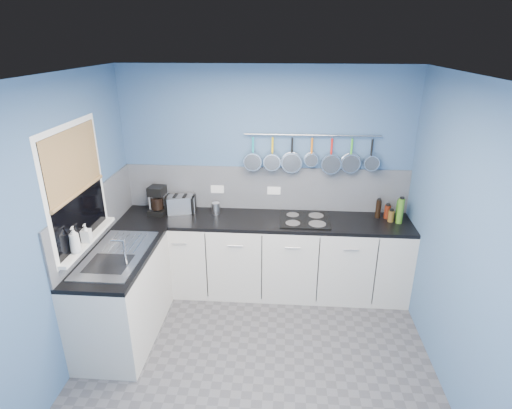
# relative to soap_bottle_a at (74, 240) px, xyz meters

# --- Properties ---
(floor) EXTENTS (3.20, 3.00, 0.02)m
(floor) POSITION_rel_soap_bottle_a_xyz_m (1.53, -0.05, -1.18)
(floor) COLOR #47474C
(floor) RESTS_ON ground
(ceiling) EXTENTS (3.20, 3.00, 0.02)m
(ceiling) POSITION_rel_soap_bottle_a_xyz_m (1.53, -0.05, 1.34)
(ceiling) COLOR white
(ceiling) RESTS_ON ground
(wall_back) EXTENTS (3.20, 0.02, 2.50)m
(wall_back) POSITION_rel_soap_bottle_a_xyz_m (1.53, 1.46, 0.08)
(wall_back) COLOR #3D5C85
(wall_back) RESTS_ON ground
(wall_front) EXTENTS (3.20, 0.02, 2.50)m
(wall_front) POSITION_rel_soap_bottle_a_xyz_m (1.53, -1.56, 0.08)
(wall_front) COLOR #3D5C85
(wall_front) RESTS_ON ground
(wall_left) EXTENTS (0.02, 3.00, 2.50)m
(wall_left) POSITION_rel_soap_bottle_a_xyz_m (-0.08, -0.05, 0.08)
(wall_left) COLOR #3D5C85
(wall_left) RESTS_ON ground
(wall_right) EXTENTS (0.02, 3.00, 2.50)m
(wall_right) POSITION_rel_soap_bottle_a_xyz_m (3.14, -0.05, 0.08)
(wall_right) COLOR #3D5C85
(wall_right) RESTS_ON ground
(backsplash_back) EXTENTS (3.20, 0.02, 0.50)m
(backsplash_back) POSITION_rel_soap_bottle_a_xyz_m (1.53, 1.44, -0.02)
(backsplash_back) COLOR gray
(backsplash_back) RESTS_ON wall_back
(backsplash_left) EXTENTS (0.02, 1.80, 0.50)m
(backsplash_left) POSITION_rel_soap_bottle_a_xyz_m (-0.06, 0.55, -0.02)
(backsplash_left) COLOR gray
(backsplash_left) RESTS_ON wall_left
(cabinet_run_back) EXTENTS (3.20, 0.60, 0.86)m
(cabinet_run_back) POSITION_rel_soap_bottle_a_xyz_m (1.53, 1.15, -0.74)
(cabinet_run_back) COLOR beige
(cabinet_run_back) RESTS_ON ground
(worktop_back) EXTENTS (3.20, 0.60, 0.04)m
(worktop_back) POSITION_rel_soap_bottle_a_xyz_m (1.53, 1.15, -0.29)
(worktop_back) COLOR black
(worktop_back) RESTS_ON cabinet_run_back
(cabinet_run_left) EXTENTS (0.60, 1.20, 0.86)m
(cabinet_run_left) POSITION_rel_soap_bottle_a_xyz_m (0.23, 0.25, -0.74)
(cabinet_run_left) COLOR beige
(cabinet_run_left) RESTS_ON ground
(worktop_left) EXTENTS (0.60, 1.20, 0.04)m
(worktop_left) POSITION_rel_soap_bottle_a_xyz_m (0.23, 0.25, -0.29)
(worktop_left) COLOR black
(worktop_left) RESTS_ON cabinet_run_left
(window_frame) EXTENTS (0.01, 1.00, 1.10)m
(window_frame) POSITION_rel_soap_bottle_a_xyz_m (-0.05, 0.25, 0.38)
(window_frame) COLOR white
(window_frame) RESTS_ON wall_left
(window_glass) EXTENTS (0.01, 0.90, 1.00)m
(window_glass) POSITION_rel_soap_bottle_a_xyz_m (-0.04, 0.25, 0.38)
(window_glass) COLOR black
(window_glass) RESTS_ON wall_left
(bamboo_blind) EXTENTS (0.01, 0.90, 0.55)m
(bamboo_blind) POSITION_rel_soap_bottle_a_xyz_m (-0.03, 0.25, 0.61)
(bamboo_blind) COLOR #A77A56
(bamboo_blind) RESTS_ON wall_left
(window_sill) EXTENTS (0.10, 0.98, 0.03)m
(window_sill) POSITION_rel_soap_bottle_a_xyz_m (-0.02, 0.25, -0.13)
(window_sill) COLOR white
(window_sill) RESTS_ON wall_left
(sink_unit) EXTENTS (0.50, 0.95, 0.01)m
(sink_unit) POSITION_rel_soap_bottle_a_xyz_m (0.23, 0.25, -0.27)
(sink_unit) COLOR silver
(sink_unit) RESTS_ON worktop_left
(mixer_tap) EXTENTS (0.12, 0.08, 0.26)m
(mixer_tap) POSITION_rel_soap_bottle_a_xyz_m (0.39, 0.07, -0.14)
(mixer_tap) COLOR silver
(mixer_tap) RESTS_ON worktop_left
(socket_left) EXTENTS (0.15, 0.01, 0.09)m
(socket_left) POSITION_rel_soap_bottle_a_xyz_m (0.98, 1.43, -0.04)
(socket_left) COLOR white
(socket_left) RESTS_ON backsplash_back
(socket_right) EXTENTS (0.15, 0.01, 0.09)m
(socket_right) POSITION_rel_soap_bottle_a_xyz_m (1.63, 1.43, -0.04)
(socket_right) COLOR white
(socket_right) RESTS_ON backsplash_back
(pot_rail) EXTENTS (1.45, 0.02, 0.02)m
(pot_rail) POSITION_rel_soap_bottle_a_xyz_m (2.03, 1.40, 0.61)
(pot_rail) COLOR silver
(pot_rail) RESTS_ON wall_back
(soap_bottle_a) EXTENTS (0.11, 0.11, 0.24)m
(soap_bottle_a) POSITION_rel_soap_bottle_a_xyz_m (0.00, 0.00, 0.00)
(soap_bottle_a) COLOR white
(soap_bottle_a) RESTS_ON window_sill
(soap_bottle_b) EXTENTS (0.08, 0.09, 0.17)m
(soap_bottle_b) POSITION_rel_soap_bottle_a_xyz_m (0.00, 0.20, -0.03)
(soap_bottle_b) COLOR white
(soap_bottle_b) RESTS_ON window_sill
(paper_towel) EXTENTS (0.14, 0.14, 0.26)m
(paper_towel) POSITION_rel_soap_bottle_a_xyz_m (0.29, 1.23, -0.14)
(paper_towel) COLOR white
(paper_towel) RESTS_ON worktop_back
(coffee_maker) EXTENTS (0.20, 0.22, 0.32)m
(coffee_maker) POSITION_rel_soap_bottle_a_xyz_m (0.34, 1.20, -0.11)
(coffee_maker) COLOR black
(coffee_maker) RESTS_ON worktop_back
(toaster) EXTENTS (0.34, 0.25, 0.19)m
(toaster) POSITION_rel_soap_bottle_a_xyz_m (0.58, 1.27, -0.17)
(toaster) COLOR silver
(toaster) RESTS_ON worktop_back
(canister) EXTENTS (0.10, 0.10, 0.13)m
(canister) POSITION_rel_soap_bottle_a_xyz_m (0.98, 1.25, -0.20)
(canister) COLOR silver
(canister) RESTS_ON worktop_back
(hob) EXTENTS (0.54, 0.47, 0.01)m
(hob) POSITION_rel_soap_bottle_a_xyz_m (1.98, 1.15, -0.26)
(hob) COLOR black
(hob) RESTS_ON worktop_back
(pan_0) EXTENTS (0.20, 0.10, 0.39)m
(pan_0) POSITION_rel_soap_bottle_a_xyz_m (1.40, 1.39, 0.41)
(pan_0) COLOR silver
(pan_0) RESTS_ON pot_rail
(pan_1) EXTENTS (0.19, 0.12, 0.38)m
(pan_1) POSITION_rel_soap_bottle_a_xyz_m (1.61, 1.39, 0.42)
(pan_1) COLOR silver
(pan_1) RESTS_ON pot_rail
(pan_2) EXTENTS (0.23, 0.06, 0.42)m
(pan_2) POSITION_rel_soap_bottle_a_xyz_m (1.82, 1.39, 0.40)
(pan_2) COLOR silver
(pan_2) RESTS_ON pot_rail
(pan_3) EXTENTS (0.15, 0.06, 0.34)m
(pan_3) POSITION_rel_soap_bottle_a_xyz_m (2.03, 1.39, 0.44)
(pan_3) COLOR silver
(pan_3) RESTS_ON pot_rail
(pan_4) EXTENTS (0.22, 0.09, 0.41)m
(pan_4) POSITION_rel_soap_bottle_a_xyz_m (2.24, 1.39, 0.41)
(pan_4) COLOR silver
(pan_4) RESTS_ON pot_rail
(pan_5) EXTENTS (0.21, 0.06, 0.40)m
(pan_5) POSITION_rel_soap_bottle_a_xyz_m (2.45, 1.39, 0.41)
(pan_5) COLOR silver
(pan_5) RESTS_ON pot_rail
(pan_6) EXTENTS (0.17, 0.11, 0.36)m
(pan_6) POSITION_rel_soap_bottle_a_xyz_m (2.67, 1.39, 0.43)
(pan_6) COLOR silver
(pan_6) RESTS_ON pot_rail
(condiment_0) EXTENTS (0.07, 0.07, 0.22)m
(condiment_0) POSITION_rel_soap_bottle_a_xyz_m (3.00, 1.26, -0.16)
(condiment_0) COLOR #265919
(condiment_0) RESTS_ON worktop_back
(condiment_1) EXTENTS (0.07, 0.07, 0.15)m
(condiment_1) POSITION_rel_soap_bottle_a_xyz_m (2.88, 1.28, -0.20)
(condiment_1) COLOR #4C190C
(condiment_1) RESTS_ON worktop_back
(condiment_2) EXTENTS (0.06, 0.06, 0.21)m
(condiment_2) POSITION_rel_soap_bottle_a_xyz_m (2.78, 1.28, -0.17)
(condiment_2) COLOR black
(condiment_2) RESTS_ON worktop_back
(condiment_3) EXTENTS (0.07, 0.07, 0.28)m
(condiment_3) POSITION_rel_soap_bottle_a_xyz_m (2.98, 1.15, -0.13)
(condiment_3) COLOR #3F721E
(condiment_3) RESTS_ON worktop_back
(condiment_4) EXTENTS (0.07, 0.07, 0.12)m
(condiment_4) POSITION_rel_soap_bottle_a_xyz_m (2.90, 1.19, -0.21)
(condiment_4) COLOR brown
(condiment_4) RESTS_ON worktop_back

